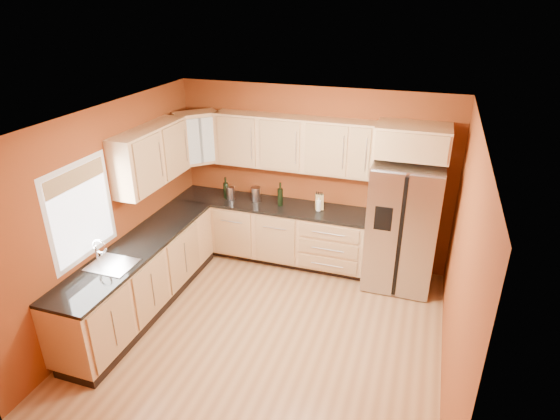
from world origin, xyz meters
name	(u,v)px	position (x,y,z in m)	size (l,w,h in m)	color
floor	(268,333)	(0.00, 0.00, 0.00)	(4.00, 4.00, 0.00)	#925F38
ceiling	(265,121)	(0.00, 0.00, 2.60)	(4.00, 4.00, 0.00)	silver
wall_back	(313,177)	(0.00, 2.00, 1.30)	(4.00, 0.04, 2.60)	brown
wall_front	(173,362)	(0.00, -2.00, 1.30)	(4.00, 0.04, 2.60)	brown
wall_left	(112,214)	(-2.00, 0.00, 1.30)	(0.04, 4.00, 2.60)	brown
wall_right	(460,269)	(2.00, 0.00, 1.30)	(0.04, 4.00, 2.60)	brown
base_cabinets_back	(271,232)	(-0.55, 1.70, 0.44)	(2.90, 0.60, 0.88)	tan
base_cabinets_left	(142,278)	(-1.70, 0.00, 0.44)	(0.60, 2.80, 0.88)	tan
countertop_back	(271,205)	(-0.55, 1.69, 0.90)	(2.90, 0.62, 0.04)	black
countertop_left	(138,246)	(-1.69, 0.00, 0.90)	(0.62, 2.80, 0.04)	black
upper_cabinets_back	(294,143)	(-0.25, 1.83, 1.83)	(2.30, 0.33, 0.75)	tan
upper_cabinets_left	(151,156)	(-1.83, 0.72, 1.83)	(0.33, 1.35, 0.75)	tan
corner_upper_cabinet	(197,138)	(-1.67, 1.67, 1.83)	(0.62, 0.33, 0.75)	tan
over_fridge_cabinet	(413,141)	(1.35, 1.70, 2.05)	(0.92, 0.60, 0.40)	tan
refrigerator	(402,226)	(1.35, 1.62, 0.89)	(0.90, 0.75, 1.78)	#BABAC0
window	(81,212)	(-1.98, -0.50, 1.55)	(0.03, 0.90, 1.00)	white
sink_faucet	(110,254)	(-1.69, -0.50, 1.07)	(0.50, 0.42, 0.30)	silver
canister_left	(256,194)	(-0.79, 1.72, 1.03)	(0.14, 0.14, 0.22)	#BABAC0
canister_right	(231,193)	(-1.17, 1.66, 1.02)	(0.12, 0.12, 0.20)	#BABAC0
wine_bottle_a	(226,188)	(-1.26, 1.69, 1.09)	(0.07, 0.07, 0.33)	black
wine_bottle_b	(280,194)	(-0.40, 1.68, 1.10)	(0.08, 0.08, 0.36)	black
knife_block	(319,202)	(0.17, 1.73, 1.03)	(0.11, 0.10, 0.22)	#A58850
soap_dispenser	(319,204)	(0.18, 1.68, 1.02)	(0.07, 0.07, 0.20)	white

